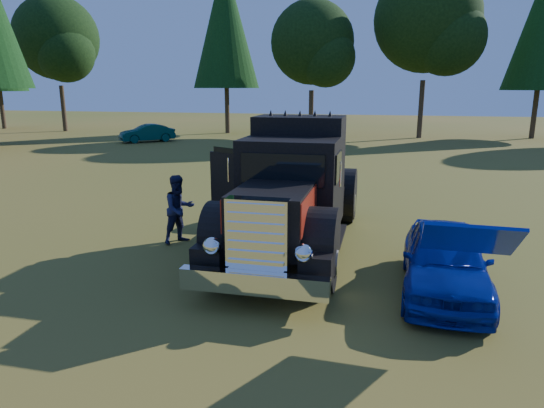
{
  "coord_description": "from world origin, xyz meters",
  "views": [
    {
      "loc": [
        1.6,
        -7.47,
        3.66
      ],
      "look_at": [
        -0.64,
        2.13,
        1.27
      ],
      "focal_mm": 32.0,
      "sensor_mm": 36.0,
      "label": 1
    }
  ],
  "objects_px": {
    "diamond_t_truck": "(292,196)",
    "hotrod_coupe": "(445,260)",
    "spectator_near": "(235,209)",
    "spectator_far": "(179,209)",
    "distant_teal_car": "(147,133)"
  },
  "relations": [
    {
      "from": "diamond_t_truck",
      "to": "hotrod_coupe",
      "type": "relative_size",
      "value": 1.76
    },
    {
      "from": "spectator_near",
      "to": "spectator_far",
      "type": "relative_size",
      "value": 1.02
    },
    {
      "from": "spectator_near",
      "to": "distant_teal_car",
      "type": "bearing_deg",
      "value": 38.18
    },
    {
      "from": "diamond_t_truck",
      "to": "distant_teal_car",
      "type": "height_order",
      "value": "diamond_t_truck"
    },
    {
      "from": "diamond_t_truck",
      "to": "hotrod_coupe",
      "type": "xyz_separation_m",
      "value": [
        3.14,
        -1.69,
        -0.64
      ]
    },
    {
      "from": "spectator_near",
      "to": "distant_teal_car",
      "type": "relative_size",
      "value": 0.46
    },
    {
      "from": "spectator_far",
      "to": "distant_teal_car",
      "type": "height_order",
      "value": "spectator_far"
    },
    {
      "from": "hotrod_coupe",
      "to": "spectator_near",
      "type": "height_order",
      "value": "hotrod_coupe"
    },
    {
      "from": "hotrod_coupe",
      "to": "distant_teal_car",
      "type": "distance_m",
      "value": 27.55
    },
    {
      "from": "diamond_t_truck",
      "to": "distant_teal_car",
      "type": "distance_m",
      "value": 24.33
    },
    {
      "from": "spectator_far",
      "to": "distant_teal_car",
      "type": "relative_size",
      "value": 0.45
    },
    {
      "from": "diamond_t_truck",
      "to": "spectator_near",
      "type": "xyz_separation_m",
      "value": [
        -1.4,
        0.2,
        -0.44
      ]
    },
    {
      "from": "diamond_t_truck",
      "to": "spectator_near",
      "type": "bearing_deg",
      "value": 171.85
    },
    {
      "from": "hotrod_coupe",
      "to": "distant_teal_car",
      "type": "relative_size",
      "value": 1.12
    },
    {
      "from": "spectator_far",
      "to": "spectator_near",
      "type": "bearing_deg",
      "value": -44.34
    }
  ]
}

